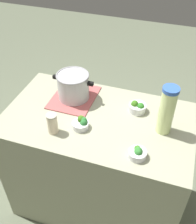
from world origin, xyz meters
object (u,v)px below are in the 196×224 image
Objects in this scene: broccoli_bowl_center at (81,123)px; broccoli_bowl_back at (138,153)px; cooking_pot at (73,86)px; broccoli_bowl_front at (137,107)px; lemonade_pitcher at (167,110)px; mason_jar at (52,123)px.

broccoli_bowl_center is 0.40m from broccoli_bowl_back.
cooking_pot reaches higher than broccoli_bowl_back.
lemonade_pitcher is at bearing -34.19° from broccoli_bowl_front.
lemonade_pitcher is 3.08× the size of broccoli_bowl_center.
lemonade_pitcher reaches higher than broccoli_bowl_back.
mason_jar is 0.18m from broccoli_bowl_center.
cooking_pot is 0.32m from broccoli_bowl_center.
mason_jar is (0.01, -0.36, -0.04)m from cooking_pot.
cooking_pot is 2.54× the size of broccoli_bowl_front.
broccoli_bowl_front is at bearing 38.71° from mason_jar.
broccoli_bowl_back is at bearing -111.94° from lemonade_pitcher.
cooking_pot is 0.46m from broccoli_bowl_front.
cooking_pot is 2.80× the size of broccoli_bowl_center.
broccoli_bowl_center reaches higher than broccoli_bowl_back.
lemonade_pitcher reaches higher than broccoli_bowl_center.
lemonade_pitcher reaches higher than mason_jar.
broccoli_bowl_back is (0.38, -0.12, -0.00)m from broccoli_bowl_center.
mason_jar is 0.54m from broccoli_bowl_back.
lemonade_pitcher is 0.68m from mason_jar.
broccoli_bowl_front is at bearing 0.25° from cooking_pot.
cooking_pot is at bearing 168.81° from lemonade_pitcher.
lemonade_pitcher is 0.52m from broccoli_bowl_center.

